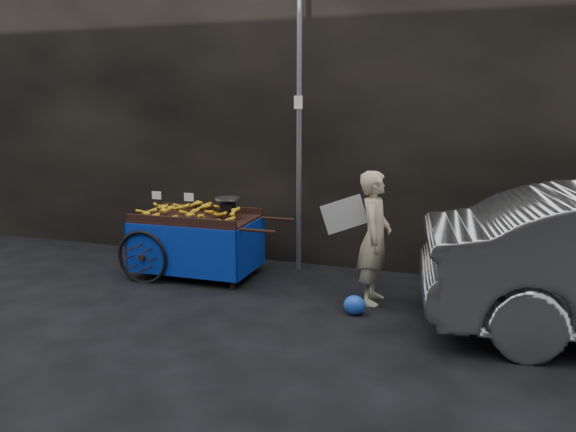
% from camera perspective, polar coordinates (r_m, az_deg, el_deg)
% --- Properties ---
extents(ground, '(80.00, 80.00, 0.00)m').
position_cam_1_polar(ground, '(7.23, -4.41, -7.90)').
color(ground, black).
rests_on(ground, ground).
extents(building_wall, '(13.50, 2.00, 5.00)m').
position_cam_1_polar(building_wall, '(9.17, 4.30, 12.02)').
color(building_wall, black).
rests_on(building_wall, ground).
extents(street_pole, '(0.12, 0.10, 4.00)m').
position_cam_1_polar(street_pole, '(7.95, 1.15, 8.64)').
color(street_pole, slate).
rests_on(street_pole, ground).
extents(banana_cart, '(2.25, 1.15, 1.21)m').
position_cam_1_polar(banana_cart, '(7.93, -9.59, -0.71)').
color(banana_cart, black).
rests_on(banana_cart, ground).
extents(vendor, '(0.83, 0.59, 1.61)m').
position_cam_1_polar(vendor, '(6.78, 8.77, -2.19)').
color(vendor, '#B9AB89').
rests_on(vendor, ground).
extents(plastic_bag, '(0.25, 0.20, 0.23)m').
position_cam_1_polar(plastic_bag, '(6.53, 6.78, -8.98)').
color(plastic_bag, blue).
rests_on(plastic_bag, ground).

